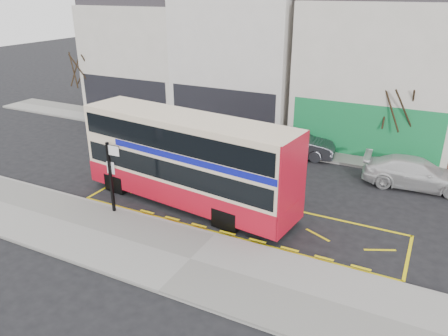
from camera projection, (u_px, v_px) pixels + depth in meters
The scene contains 15 objects.
ground at pixel (220, 233), 17.65m from camera, with size 120.00×120.00×0.00m, color black.
pavement at pixel (190, 260), 15.73m from camera, with size 40.00×4.00×0.15m, color gray.
kerb at pixel (215, 235), 17.32m from camera, with size 40.00×0.15×0.15m, color gray.
far_pavement at pixel (302, 148), 26.70m from camera, with size 50.00×3.00×0.15m, color gray.
road_markings at pixel (236, 215), 18.97m from camera, with size 14.00×3.40×0.01m, color yellow, non-canonical shape.
terrace_far_left at pixel (153, 48), 33.77m from camera, with size 8.00×8.01×10.80m.
terrace_left at pixel (248, 47), 30.26m from camera, with size 8.00×8.01×11.80m.
terrace_green_shop at pixel (383, 60), 26.61m from camera, with size 9.00×8.01×11.30m.
double_decker_bus at pixel (188, 159), 19.23m from camera, with size 10.52×3.62×4.12m.
bus_stop_post at pixel (111, 171), 18.31m from camera, with size 0.79×0.14×3.17m.
car_silver at pixel (183, 127), 28.68m from camera, with size 1.66×4.14×1.41m, color silver.
car_grey at pixel (294, 144), 25.37m from camera, with size 1.62×4.63×1.53m, color #39393F.
car_white at pixel (416, 173), 21.45m from camera, with size 2.04×5.03×1.46m, color silver.
street_tree_left at pixel (82, 61), 32.85m from camera, with size 2.76×2.76×5.96m.
street_tree_right at pixel (401, 97), 23.42m from camera, with size 2.54×2.54×5.49m.
Camera 1 is at (7.05, -13.58, 9.19)m, focal length 35.00 mm.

